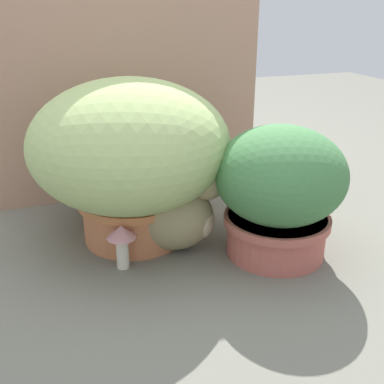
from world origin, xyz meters
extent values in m
plane|color=slate|center=(0.00, 0.00, 0.00)|extent=(6.00, 6.00, 0.00)
cube|color=tan|center=(0.03, 0.45, 0.46)|extent=(1.06, 0.03, 0.93)
cylinder|color=#BF7148|center=(-0.04, 0.08, 0.07)|extent=(0.32, 0.32, 0.14)
cylinder|color=#BE7242|center=(-0.04, 0.08, 0.13)|extent=(0.34, 0.34, 0.02)
ellipsoid|color=#A7BF74|center=(-0.04, 0.08, 0.31)|extent=(0.60, 0.60, 0.39)
cylinder|color=#B75D50|center=(0.34, -0.16, 0.06)|extent=(0.29, 0.29, 0.12)
cylinder|color=#B15C50|center=(0.34, -0.16, 0.11)|extent=(0.31, 0.31, 0.02)
ellipsoid|color=#417843|center=(0.34, -0.16, 0.25)|extent=(0.38, 0.38, 0.28)
ellipsoid|color=#968A61|center=(0.05, -0.03, 0.11)|extent=(0.31, 0.27, 0.22)
ellipsoid|color=beige|center=(0.14, -0.07, 0.10)|extent=(0.11, 0.12, 0.11)
sphere|color=#968A61|center=(0.15, -0.08, 0.23)|extent=(0.15, 0.15, 0.11)
cone|color=#968A61|center=(0.17, -0.05, 0.29)|extent=(0.05, 0.05, 0.04)
cone|color=#968A61|center=(0.14, -0.10, 0.29)|extent=(0.05, 0.05, 0.04)
cylinder|color=#968A61|center=(-0.03, 0.06, 0.02)|extent=(0.18, 0.11, 0.07)
cylinder|color=beige|center=(-0.11, -0.09, 0.05)|extent=(0.04, 0.04, 0.10)
cone|color=pink|center=(-0.11, -0.09, 0.11)|extent=(0.08, 0.08, 0.04)
camera|label=1|loc=(-0.31, -1.24, 0.71)|focal=43.24mm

